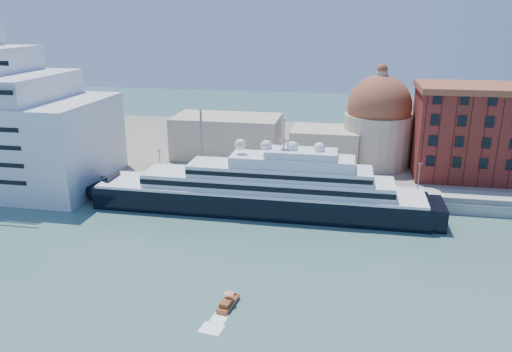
# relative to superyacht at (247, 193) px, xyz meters

# --- Properties ---
(ground) EXTENTS (400.00, 400.00, 0.00)m
(ground) POSITION_rel_superyacht_xyz_m (6.84, -23.00, -4.23)
(ground) COLOR #355B56
(ground) RESTS_ON ground
(quay) EXTENTS (180.00, 10.00, 2.50)m
(quay) POSITION_rel_superyacht_xyz_m (6.84, 11.00, -2.98)
(quay) COLOR gray
(quay) RESTS_ON ground
(land) EXTENTS (260.00, 72.00, 2.00)m
(land) POSITION_rel_superyacht_xyz_m (6.84, 52.00, -3.23)
(land) COLOR slate
(land) RESTS_ON ground
(quay_fence) EXTENTS (180.00, 0.10, 1.20)m
(quay_fence) POSITION_rel_superyacht_xyz_m (6.84, 6.50, -1.13)
(quay_fence) COLOR slate
(quay_fence) RESTS_ON quay
(superyacht) EXTENTS (82.02, 11.37, 24.51)m
(superyacht) POSITION_rel_superyacht_xyz_m (0.00, 0.00, 0.00)
(superyacht) COLOR black
(superyacht) RESTS_ON ground
(service_barge) EXTENTS (11.67, 6.66, 2.49)m
(service_barge) POSITION_rel_superyacht_xyz_m (-51.90, -2.69, -3.51)
(service_barge) COLOR white
(service_barge) RESTS_ON ground
(water_taxi) EXTENTS (2.51, 5.38, 2.46)m
(water_taxi) POSITION_rel_superyacht_xyz_m (4.80, -37.96, -3.64)
(water_taxi) COLOR brown
(water_taxi) RESTS_ON ground
(warehouse) EXTENTS (43.00, 19.00, 23.25)m
(warehouse) POSITION_rel_superyacht_xyz_m (58.84, 29.00, 9.56)
(warehouse) COLOR maroon
(warehouse) RESTS_ON land
(church) EXTENTS (66.00, 18.00, 25.50)m
(church) POSITION_rel_superyacht_xyz_m (13.23, 34.72, 6.68)
(church) COLOR beige
(church) RESTS_ON land
(lamp_posts) EXTENTS (120.80, 2.40, 18.00)m
(lamp_posts) POSITION_rel_superyacht_xyz_m (-5.83, 9.27, 5.61)
(lamp_posts) COLOR slate
(lamp_posts) RESTS_ON quay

